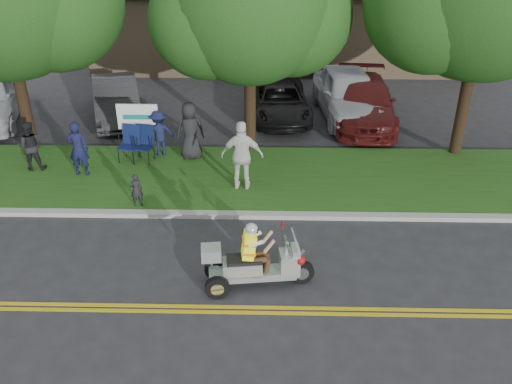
{
  "coord_description": "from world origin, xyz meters",
  "views": [
    {
      "loc": [
        1.05,
        -8.81,
        7.28
      ],
      "look_at": [
        0.8,
        2.0,
        1.32
      ],
      "focal_mm": 38.0,
      "sensor_mm": 36.0,
      "label": 1
    }
  ],
  "objects_px": {
    "lawn_chair_a": "(130,141)",
    "lawn_chair_b": "(144,141)",
    "trike_scooter": "(253,265)",
    "parked_car_mid": "(280,101)",
    "parked_car_far_right": "(348,93)",
    "spectator_adult_right": "(242,156)",
    "parked_car_right": "(364,102)",
    "parked_car_left": "(116,99)",
    "spectator_adult_left": "(78,149)",
    "spectator_adult_mid": "(30,146)"
  },
  "relations": [
    {
      "from": "trike_scooter",
      "to": "parked_car_right",
      "type": "bearing_deg",
      "value": 61.87
    },
    {
      "from": "lawn_chair_a",
      "to": "lawn_chair_b",
      "type": "xyz_separation_m",
      "value": [
        0.43,
        -0.03,
        0.01
      ]
    },
    {
      "from": "trike_scooter",
      "to": "parked_car_mid",
      "type": "relative_size",
      "value": 0.54
    },
    {
      "from": "lawn_chair_a",
      "to": "trike_scooter",
      "type": "bearing_deg",
      "value": -41.9
    },
    {
      "from": "lawn_chair_b",
      "to": "parked_car_far_right",
      "type": "relative_size",
      "value": 0.21
    },
    {
      "from": "spectator_adult_left",
      "to": "spectator_adult_mid",
      "type": "height_order",
      "value": "spectator_adult_left"
    },
    {
      "from": "trike_scooter",
      "to": "spectator_adult_right",
      "type": "xyz_separation_m",
      "value": [
        -0.41,
        4.17,
        0.54
      ]
    },
    {
      "from": "lawn_chair_a",
      "to": "spectator_adult_right",
      "type": "height_order",
      "value": "spectator_adult_right"
    },
    {
      "from": "spectator_adult_mid",
      "to": "spectator_adult_right",
      "type": "height_order",
      "value": "spectator_adult_right"
    },
    {
      "from": "trike_scooter",
      "to": "spectator_adult_right",
      "type": "relative_size",
      "value": 1.21
    },
    {
      "from": "parked_car_mid",
      "to": "parked_car_far_right",
      "type": "distance_m",
      "value": 2.52
    },
    {
      "from": "spectator_adult_mid",
      "to": "parked_car_left",
      "type": "xyz_separation_m",
      "value": [
        1.4,
        4.45,
        -0.11
      ]
    },
    {
      "from": "trike_scooter",
      "to": "lawn_chair_a",
      "type": "bearing_deg",
      "value": 116.39
    },
    {
      "from": "parked_car_right",
      "to": "spectator_adult_left",
      "type": "bearing_deg",
      "value": -147.17
    },
    {
      "from": "lawn_chair_b",
      "to": "parked_car_right",
      "type": "height_order",
      "value": "parked_car_right"
    },
    {
      "from": "parked_car_left",
      "to": "parked_car_right",
      "type": "bearing_deg",
      "value": -17.64
    },
    {
      "from": "lawn_chair_a",
      "to": "parked_car_far_right",
      "type": "bearing_deg",
      "value": 44.95
    },
    {
      "from": "parked_car_left",
      "to": "lawn_chair_a",
      "type": "bearing_deg",
      "value": -87.05
    },
    {
      "from": "parked_car_mid",
      "to": "lawn_chair_a",
      "type": "bearing_deg",
      "value": -143.29
    },
    {
      "from": "lawn_chair_b",
      "to": "parked_car_mid",
      "type": "xyz_separation_m",
      "value": [
        4.19,
        4.01,
        -0.11
      ]
    },
    {
      "from": "spectator_adult_left",
      "to": "spectator_adult_right",
      "type": "bearing_deg",
      "value": 171.99
    },
    {
      "from": "spectator_adult_left",
      "to": "spectator_adult_right",
      "type": "height_order",
      "value": "spectator_adult_right"
    },
    {
      "from": "spectator_adult_right",
      "to": "parked_car_right",
      "type": "height_order",
      "value": "spectator_adult_right"
    },
    {
      "from": "lawn_chair_a",
      "to": "parked_car_far_right",
      "type": "relative_size",
      "value": 0.21
    },
    {
      "from": "trike_scooter",
      "to": "parked_car_far_right",
      "type": "bearing_deg",
      "value": 65.4
    },
    {
      "from": "lawn_chair_a",
      "to": "spectator_adult_right",
      "type": "bearing_deg",
      "value": -12.05
    },
    {
      "from": "parked_car_right",
      "to": "lawn_chair_a",
      "type": "bearing_deg",
      "value": -149.66
    },
    {
      "from": "spectator_adult_right",
      "to": "parked_car_left",
      "type": "xyz_separation_m",
      "value": [
        -4.84,
        5.49,
        -0.35
      ]
    },
    {
      "from": "lawn_chair_b",
      "to": "parked_car_left",
      "type": "height_order",
      "value": "parked_car_left"
    },
    {
      "from": "lawn_chair_a",
      "to": "parked_car_mid",
      "type": "relative_size",
      "value": 0.24
    },
    {
      "from": "trike_scooter",
      "to": "spectator_adult_mid",
      "type": "distance_m",
      "value": 8.45
    },
    {
      "from": "lawn_chair_b",
      "to": "parked_car_mid",
      "type": "relative_size",
      "value": 0.25
    },
    {
      "from": "spectator_adult_right",
      "to": "lawn_chair_b",
      "type": "bearing_deg",
      "value": -28.12
    },
    {
      "from": "parked_car_mid",
      "to": "parked_car_far_right",
      "type": "bearing_deg",
      "value": -0.66
    },
    {
      "from": "lawn_chair_a",
      "to": "parked_car_left",
      "type": "height_order",
      "value": "parked_car_left"
    },
    {
      "from": "parked_car_left",
      "to": "parked_car_far_right",
      "type": "distance_m",
      "value": 8.48
    },
    {
      "from": "lawn_chair_b",
      "to": "spectator_adult_left",
      "type": "distance_m",
      "value": 1.96
    },
    {
      "from": "parked_car_right",
      "to": "parked_car_left",
      "type": "bearing_deg",
      "value": -175.71
    },
    {
      "from": "parked_car_left",
      "to": "parked_car_mid",
      "type": "xyz_separation_m",
      "value": [
        5.97,
        0.26,
        -0.12
      ]
    },
    {
      "from": "trike_scooter",
      "to": "parked_car_right",
      "type": "height_order",
      "value": "trike_scooter"
    },
    {
      "from": "trike_scooter",
      "to": "parked_car_mid",
      "type": "xyz_separation_m",
      "value": [
        0.72,
        9.93,
        0.07
      ]
    },
    {
      "from": "parked_car_right",
      "to": "parked_car_far_right",
      "type": "xyz_separation_m",
      "value": [
        -0.5,
        0.51,
        0.13
      ]
    },
    {
      "from": "spectator_adult_left",
      "to": "parked_car_far_right",
      "type": "relative_size",
      "value": 0.32
    },
    {
      "from": "spectator_adult_right",
      "to": "parked_car_far_right",
      "type": "distance_m",
      "value": 6.93
    },
    {
      "from": "spectator_adult_right",
      "to": "parked_car_right",
      "type": "bearing_deg",
      "value": -125.98
    },
    {
      "from": "parked_car_right",
      "to": "lawn_chair_b",
      "type": "bearing_deg",
      "value": -148.16
    },
    {
      "from": "parked_car_left",
      "to": "spectator_adult_left",
      "type": "bearing_deg",
      "value": -105.49
    },
    {
      "from": "spectator_adult_left",
      "to": "parked_car_right",
      "type": "distance_m",
      "value": 10.01
    },
    {
      "from": "spectator_adult_left",
      "to": "lawn_chair_b",
      "type": "bearing_deg",
      "value": -147.51
    },
    {
      "from": "trike_scooter",
      "to": "lawn_chair_b",
      "type": "height_order",
      "value": "trike_scooter"
    }
  ]
}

